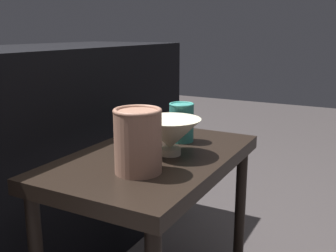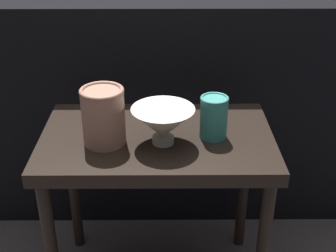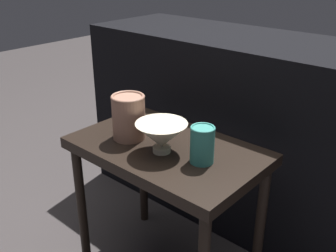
% 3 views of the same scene
% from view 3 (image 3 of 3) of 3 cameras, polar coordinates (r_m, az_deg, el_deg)
% --- Properties ---
extents(table, '(0.66, 0.41, 0.55)m').
position_cam_3_polar(table, '(1.38, -0.17, -5.60)').
color(table, black).
rests_on(table, ground_plane).
extents(couch_backdrop, '(1.54, 0.50, 0.84)m').
position_cam_3_polar(couch_backdrop, '(1.82, 11.48, -0.66)').
color(couch_backdrop, black).
rests_on(couch_backdrop, ground_plane).
extents(bowl, '(0.17, 0.17, 0.10)m').
position_cam_3_polar(bowl, '(1.28, -0.94, -1.39)').
color(bowl, beige).
rests_on(bowl, table).
extents(vase_textured_left, '(0.12, 0.12, 0.16)m').
position_cam_3_polar(vase_textured_left, '(1.38, -5.74, 1.43)').
color(vase_textured_left, '#996B56').
rests_on(vase_textured_left, table).
extents(vase_colorful_right, '(0.08, 0.08, 0.12)m').
position_cam_3_polar(vase_colorful_right, '(1.22, 4.99, -2.63)').
color(vase_colorful_right, teal).
rests_on(vase_colorful_right, table).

